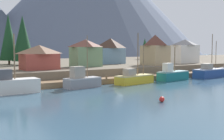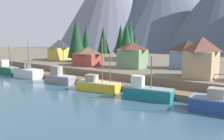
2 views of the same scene
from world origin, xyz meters
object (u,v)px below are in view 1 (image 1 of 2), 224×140
(house_tan, at_px, (155,50))
(conifer_mid_left, at_px, (145,47))
(house_green, at_px, (86,53))
(fishing_boat_blue, at_px, (209,72))
(conifer_back_left, at_px, (9,37))
(conifer_centre, at_px, (23,38))
(fishing_boat_teal, at_px, (172,75))
(fishing_boat_white, at_px, (10,85))
(house_blue, at_px, (111,51))
(fishing_boat_grey, at_px, (82,81))
(house_white, at_px, (185,51))
(fishing_boat_yellow, at_px, (134,78))
(channel_buoy, at_px, (162,99))
(house_red, at_px, (39,57))

(house_tan, xyz_separation_m, conifer_mid_left, (21.66, 30.29, 0.67))
(house_green, distance_m, conifer_mid_left, 47.02)
(fishing_boat_blue, xyz_separation_m, conifer_back_left, (-35.73, 33.38, 8.27))
(conifer_centre, bearing_deg, fishing_boat_teal, -51.15)
(fishing_boat_white, bearing_deg, house_blue, 33.81)
(house_blue, height_order, house_green, house_blue)
(house_blue, height_order, conifer_back_left, conifer_back_left)
(fishing_boat_teal, distance_m, fishing_boat_blue, 11.23)
(fishing_boat_grey, relative_size, conifer_centre, 0.74)
(house_white, height_order, conifer_mid_left, conifer_mid_left)
(fishing_boat_yellow, xyz_separation_m, fishing_boat_blue, (21.42, -0.00, 0.12))
(fishing_boat_teal, bearing_deg, house_tan, 57.42)
(house_blue, bearing_deg, fishing_boat_blue, -60.12)
(fishing_boat_blue, height_order, house_tan, house_tan)
(fishing_boat_yellow, xyz_separation_m, house_white, (28.30, 13.85, 4.78))
(fishing_boat_teal, relative_size, house_blue, 1.11)
(fishing_boat_yellow, xyz_separation_m, house_tan, (15.18, 11.40, 5.26))
(fishing_boat_blue, height_order, conifer_centre, conifer_centre)
(fishing_boat_yellow, relative_size, house_green, 1.47)
(fishing_boat_grey, bearing_deg, house_tan, 14.75)
(house_green, height_order, channel_buoy, house_green)
(conifer_back_left, bearing_deg, conifer_centre, -69.34)
(fishing_boat_yellow, bearing_deg, conifer_centre, 103.84)
(fishing_boat_blue, height_order, conifer_back_left, conifer_back_left)
(conifer_back_left, bearing_deg, house_white, -24.62)
(house_green, bearing_deg, conifer_mid_left, 34.14)
(channel_buoy, bearing_deg, house_green, 78.35)
(fishing_boat_white, height_order, conifer_back_left, conifer_back_left)
(house_blue, relative_size, conifer_back_left, 0.57)
(fishing_boat_blue, distance_m, house_white, 16.16)
(conifer_back_left, distance_m, channel_buoy, 51.71)
(house_tan, bearing_deg, house_red, 177.70)
(house_red, bearing_deg, fishing_boat_blue, -19.56)
(house_blue, bearing_deg, house_white, -22.28)
(house_tan, distance_m, conifer_centre, 32.34)
(fishing_boat_white, height_order, fishing_boat_teal, fishing_boat_white)
(house_white, relative_size, channel_buoy, 11.00)
(house_green, xyz_separation_m, conifer_mid_left, (38.90, 26.38, 1.32))
(fishing_boat_blue, xyz_separation_m, house_red, (-35.38, 12.57, 3.84))
(house_tan, bearing_deg, conifer_centre, 148.65)
(house_white, relative_size, house_blue, 1.06)
(house_red, xyz_separation_m, conifer_mid_left, (50.80, 29.12, 1.97))
(fishing_boat_teal, height_order, house_green, house_green)
(house_tan, bearing_deg, fishing_boat_white, -164.06)
(house_white, distance_m, channel_buoy, 48.68)
(fishing_boat_yellow, relative_size, house_tan, 1.30)
(conifer_mid_left, distance_m, channel_buoy, 74.80)
(fishing_boat_grey, distance_m, fishing_boat_blue, 32.43)
(house_tan, xyz_separation_m, conifer_centre, (-27.52, 16.76, 2.76))
(house_green, relative_size, conifer_mid_left, 0.86)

